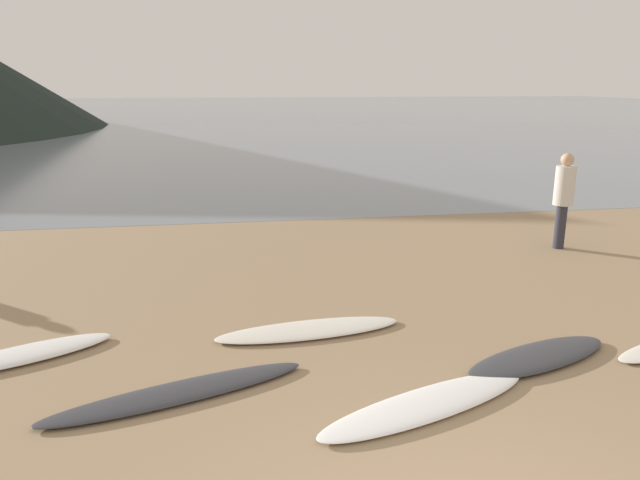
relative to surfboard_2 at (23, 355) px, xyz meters
name	(u,v)px	position (x,y,z in m)	size (l,w,h in m)	color
ground_plane	(295,231)	(3.78, 5.73, -0.15)	(120.00, 120.00, 0.20)	#997C5B
ocean_water	(238,111)	(3.78, 56.34, -0.05)	(140.00, 100.00, 0.01)	slate
surfboard_2	(23,355)	(0.00, 0.00, 0.00)	(1.95, 0.53, 0.09)	white
surfboard_3	(178,393)	(1.80, -1.13, -0.01)	(2.67, 0.47, 0.08)	#333338
surfboard_4	(309,330)	(3.31, 0.20, -0.01)	(2.36, 0.59, 0.07)	silver
surfboard_5	(427,404)	(4.20, -1.73, -0.01)	(2.45, 0.55, 0.08)	white
surfboard_6	(538,357)	(5.76, -0.97, 0.00)	(2.01, 0.59, 0.09)	#333338
person_0	(564,193)	(8.50, 3.30, 1.01)	(0.36, 0.36, 1.78)	#2D2D38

